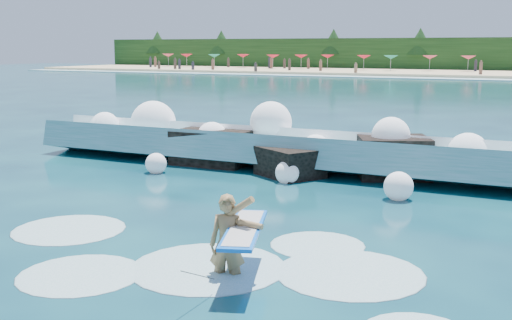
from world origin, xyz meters
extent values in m
plane|color=#072739|center=(0.00, 0.00, 0.00)|extent=(200.00, 200.00, 0.00)
cube|color=tan|center=(0.00, 78.00, 0.20)|extent=(140.00, 20.00, 0.40)
cube|color=silver|center=(0.00, 67.00, 0.04)|extent=(140.00, 5.00, 0.08)
cube|color=teal|center=(0.05, 7.19, 0.44)|extent=(17.61, 2.68, 1.47)
cube|color=white|center=(0.05, 7.99, 0.88)|extent=(17.61, 1.24, 0.69)
cube|color=black|center=(-2.45, 6.91, 0.44)|extent=(2.41, 1.84, 1.27)
cube|color=black|center=(0.55, 6.11, 0.34)|extent=(2.21, 2.07, 0.98)
cube|color=black|center=(3.25, 7.31, 0.48)|extent=(2.44, 2.25, 1.37)
imported|color=olive|center=(2.94, -1.92, 0.54)|extent=(0.69, 0.55, 1.65)
cube|color=blue|center=(3.22, -1.87, 0.83)|extent=(1.26, 2.30, 0.06)
cube|color=silver|center=(3.22, -1.87, 0.84)|extent=(1.10, 2.09, 0.06)
cylinder|color=black|center=(3.12, -3.12, 0.45)|extent=(0.01, 0.91, 0.43)
sphere|color=white|center=(-6.97, 7.05, 0.94)|extent=(1.01, 1.01, 1.01)
sphere|color=white|center=(-5.25, 7.54, 1.08)|extent=(1.56, 1.56, 1.56)
sphere|color=white|center=(-2.65, 7.13, 0.80)|extent=(1.01, 1.01, 1.01)
sphere|color=white|center=(-0.89, 7.87, 1.31)|extent=(1.35, 1.35, 1.35)
sphere|color=white|center=(0.96, 7.06, 0.70)|extent=(0.86, 0.86, 0.86)
sphere|color=white|center=(3.15, 7.32, 1.18)|extent=(1.10, 1.10, 1.10)
sphere|color=white|center=(5.25, 7.55, 0.79)|extent=(1.15, 1.15, 1.15)
sphere|color=white|center=(-3.22, 4.79, 0.28)|extent=(0.63, 0.63, 0.63)
sphere|color=white|center=(0.82, 5.30, 0.27)|extent=(0.67, 0.67, 0.67)
sphere|color=white|center=(4.09, 4.63, 0.33)|extent=(0.73, 0.73, 0.73)
ellipsoid|color=silver|center=(2.42, -1.69, 0.00)|extent=(2.71, 2.71, 0.14)
ellipsoid|color=silver|center=(0.72, -2.93, 0.00)|extent=(2.08, 2.08, 0.10)
ellipsoid|color=silver|center=(4.68, -0.90, 0.00)|extent=(2.51, 2.51, 0.13)
ellipsoid|color=silver|center=(-1.31, -0.99, 0.00)|extent=(2.31, 2.31, 0.12)
ellipsoid|color=silver|center=(3.64, 0.32, 0.00)|extent=(1.81, 1.81, 0.09)
cone|color=#CD3C4F|center=(-54.90, 81.49, 2.25)|extent=(2.00, 2.00, 0.50)
cone|color=red|center=(-50.80, 80.85, 2.25)|extent=(2.00, 2.00, 0.50)
cone|color=#15846A|center=(-44.63, 79.38, 2.25)|extent=(2.00, 2.00, 0.50)
cone|color=red|center=(-40.63, 81.71, 2.25)|extent=(2.00, 2.00, 0.50)
cone|color=red|center=(-33.74, 78.30, 2.25)|extent=(2.00, 2.00, 0.50)
cone|color=red|center=(-29.63, 79.52, 2.25)|extent=(2.00, 2.00, 0.50)
cone|color=red|center=(-26.09, 81.32, 2.25)|extent=(2.00, 2.00, 0.50)
cone|color=red|center=(-19.82, 79.26, 2.25)|extent=(2.00, 2.00, 0.50)
cone|color=#15846A|center=(-15.67, 78.34, 2.25)|extent=(2.00, 2.00, 0.50)
cone|color=#CD3C4F|center=(-10.70, 80.17, 2.25)|extent=(2.00, 2.00, 0.50)
cone|color=#CD3C4F|center=(-5.55, 79.98, 2.25)|extent=(2.00, 2.00, 0.50)
cube|color=#3F332D|center=(-22.91, 68.23, 0.88)|extent=(0.35, 0.22, 1.60)
cube|color=#3F332D|center=(-27.64, 75.19, 1.16)|extent=(0.35, 0.22, 1.51)
cube|color=#8C664C|center=(-9.87, 80.97, 1.12)|extent=(0.35, 0.22, 1.44)
cube|color=#262633|center=(-27.78, 74.03, 1.14)|extent=(0.35, 0.22, 1.48)
cube|color=#3F332D|center=(-13.65, 73.99, 1.11)|extent=(0.35, 0.22, 1.41)
cube|color=#3F332D|center=(-11.61, 76.62, 1.15)|extent=(0.35, 0.22, 1.50)
cube|color=#8C664C|center=(-44.80, 76.85, 1.13)|extent=(0.35, 0.22, 1.45)
cube|color=brown|center=(-24.23, 70.45, 1.17)|extent=(0.35, 0.22, 1.55)
cube|color=#8C664C|center=(-39.64, 70.37, 1.17)|extent=(0.35, 0.22, 1.53)
cube|color=#262633|center=(-20.85, 71.37, 1.19)|extent=(0.35, 0.22, 1.58)
cube|color=#8C664C|center=(-25.12, 69.87, 0.88)|extent=(0.35, 0.22, 1.59)
cube|color=#262633|center=(-12.11, 69.87, 0.87)|extent=(0.35, 0.22, 1.57)
camera|label=1|loc=(7.81, -10.63, 3.70)|focal=45.00mm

